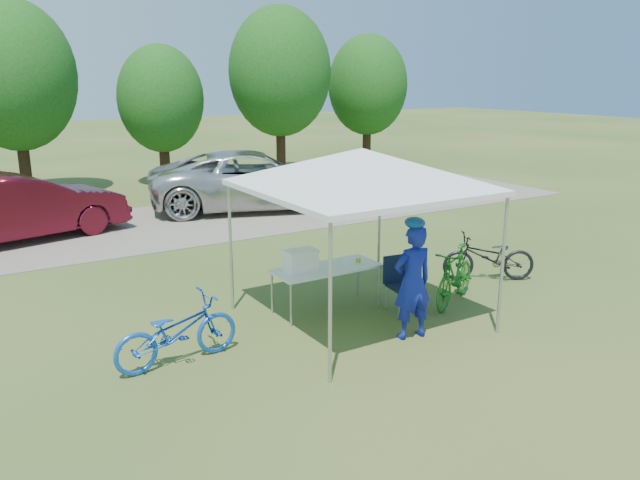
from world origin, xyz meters
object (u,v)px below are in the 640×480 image
Objects in this scene: folding_chair at (400,279)px; bike_dark at (489,257)px; folding_table at (327,270)px; cooler at (301,261)px; bike_green at (455,276)px; bike_blue at (177,331)px; cyclist at (413,282)px; minivan at (255,180)px; sedan at (21,207)px.

bike_dark is (2.40, 0.34, -0.09)m from folding_chair.
bike_dark is (3.41, -0.32, -0.24)m from folding_table.
cooler is 0.31× the size of bike_green.
cooler is (-0.49, 0.00, 0.23)m from folding_table.
folding_table is at bearing -141.18° from bike_green.
cooler is 0.29× the size of bike_blue.
minivan is at bearing -96.33° from cyclist.
minivan reaches higher than cooler.
folding_table is at bearing 0.00° from cooler.
folding_table is 0.38× the size of sedan.
bike_green is (0.98, -0.24, -0.05)m from folding_chair.
bike_green is at bearing -38.14° from bike_dark.
folding_chair is at bearing -171.29° from minivan.
cooler is 8.18m from sedan.
bike_green is at bearing -159.54° from sedan.
cyclist reaches higher than folding_table.
cyclist is 3.24m from bike_dark.
minivan is at bearing 72.11° from folding_table.
cooler reaches higher than bike_dark.
cooler is 2.41m from bike_blue.
sedan is (-3.18, 7.54, -0.12)m from cooler.
minivan is at bearing 87.56° from folding_chair.
folding_chair is 0.54× the size of cyclist.
cooler is at bearing 177.90° from minivan.
cyclist is 0.98× the size of bike_blue.
bike_dark is at bearing -92.51° from bike_blue.
cooler is 1.87m from cyclist.
bike_dark is at bearing -150.33° from cyclist.
sedan is at bearing -59.63° from cyclist.
cooler is 0.29× the size of cyclist.
cooler reaches higher than folding_table.
bike_green is at bearing -5.88° from folding_chair.
folding_table is 8.34m from minivan.
bike_blue is 1.07× the size of bike_green.
folding_chair is (1.01, -0.65, -0.15)m from folding_table.
bike_blue is (-2.77, -0.64, -0.23)m from folding_table.
cooler is at bearing 164.23° from folding_chair.
cyclist is at bearing -73.88° from folding_table.
bike_blue is 8.24m from sedan.
cyclist is at bearing -173.47° from minivan.
folding_chair is 0.53× the size of bike_dark.
bike_dark is at bearing 85.05° from bike_green.
sedan is (-7.08, 7.86, 0.34)m from bike_dark.
bike_green is 0.95× the size of bike_dark.
cooler is 0.08× the size of minivan.
cooler is at bearing -79.81° from bike_blue.
folding_chair is 1.14m from cyclist.
folding_chair is 3.78m from bike_blue.
minivan reaches higher than bike_blue.
cooler is at bearing -64.92° from bike_dark.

